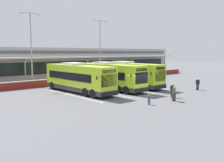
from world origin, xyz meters
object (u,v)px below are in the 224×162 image
at_px(pedestrian_in_dark_coat, 198,84).
at_px(lamp_post_west, 31,44).
at_px(coach_bus_centre, 127,75).
at_px(lamp_post_centre, 100,46).
at_px(pedestrian_with_handbag, 172,90).
at_px(coach_bus_left_centre, 109,77).
at_px(coach_bus_leftmost, 78,79).
at_px(pedestrian_child, 149,99).
at_px(pedestrian_near_bin, 174,93).

xyz_separation_m(pedestrian_in_dark_coat, lamp_post_west, (-15.22, 18.71, 5.42)).
xyz_separation_m(coach_bus_centre, lamp_post_centre, (2.57, 9.73, 4.50)).
distance_m(pedestrian_with_handbag, pedestrian_in_dark_coat, 7.43).
relative_size(coach_bus_centre, lamp_post_centre, 1.11).
bearing_deg(coach_bus_centre, pedestrian_in_dark_coat, -61.69).
distance_m(pedestrian_with_handbag, lamp_post_west, 21.91).
height_order(coach_bus_left_centre, pedestrian_in_dark_coat, coach_bus_left_centre).
distance_m(coach_bus_leftmost, coach_bus_left_centre, 4.63).
xyz_separation_m(pedestrian_with_handbag, pedestrian_in_dark_coat, (7.36, 1.01, 0.02)).
height_order(pedestrian_with_handbag, pedestrian_child, pedestrian_with_handbag).
relative_size(pedestrian_child, lamp_post_west, 0.09).
bearing_deg(pedestrian_with_handbag, pedestrian_child, -172.16).
xyz_separation_m(lamp_post_west, lamp_post_centre, (13.05, -0.18, 0.00)).
distance_m(coach_bus_left_centre, pedestrian_near_bin, 10.91).
relative_size(pedestrian_near_bin, lamp_post_centre, 0.15).
distance_m(coach_bus_leftmost, lamp_post_centre, 15.17).
height_order(pedestrian_child, lamp_post_centre, lamp_post_centre).
height_order(pedestrian_in_dark_coat, pedestrian_child, pedestrian_in_dark_coat).
bearing_deg(coach_bus_left_centre, pedestrian_near_bin, -91.49).
bearing_deg(lamp_post_west, coach_bus_leftmost, -78.37).
xyz_separation_m(pedestrian_in_dark_coat, lamp_post_centre, (-2.16, 18.53, 5.42)).
bearing_deg(coach_bus_left_centre, coach_bus_centre, 3.41).
relative_size(pedestrian_in_dark_coat, pedestrian_child, 1.61).
bearing_deg(lamp_post_west, pedestrian_child, -81.74).
xyz_separation_m(coach_bus_leftmost, lamp_post_centre, (11.10, 9.31, 4.50)).
bearing_deg(coach_bus_left_centre, pedestrian_with_handbag, -82.11).
distance_m(coach_bus_left_centre, pedestrian_with_handbag, 9.70).
distance_m(pedestrian_with_handbag, lamp_post_centre, 20.93).
xyz_separation_m(coach_bus_centre, pedestrian_in_dark_coat, (4.74, -8.80, -0.91)).
bearing_deg(lamp_post_centre, pedestrian_in_dark_coat, -83.34).
height_order(pedestrian_with_handbag, pedestrian_in_dark_coat, same).
distance_m(coach_bus_centre, pedestrian_in_dark_coat, 10.03).
bearing_deg(coach_bus_leftmost, pedestrian_near_bin, -69.54).
bearing_deg(pedestrian_child, coach_bus_left_centre, 70.75).
height_order(pedestrian_with_handbag, lamp_post_centre, lamp_post_centre).
distance_m(pedestrian_child, lamp_post_centre, 23.31).
distance_m(coach_bus_leftmost, pedestrian_child, 11.02).
bearing_deg(pedestrian_near_bin, lamp_post_centre, 71.92).
xyz_separation_m(coach_bus_leftmost, pedestrian_near_bin, (4.30, -11.52, -0.91)).
bearing_deg(lamp_post_west, lamp_post_centre, -0.79).
height_order(pedestrian_in_dark_coat, lamp_post_west, lamp_post_west).
bearing_deg(lamp_post_centre, pedestrian_child, -116.54).
bearing_deg(pedestrian_in_dark_coat, coach_bus_left_centre, 135.40).
bearing_deg(coach_bus_centre, pedestrian_near_bin, -110.84).
bearing_deg(pedestrian_in_dark_coat, pedestrian_near_bin, -165.59).
distance_m(coach_bus_centre, pedestrian_child, 12.96).
bearing_deg(lamp_post_west, coach_bus_left_centre, -57.22).
bearing_deg(pedestrian_with_handbag, lamp_post_centre, 75.12).
relative_size(lamp_post_west, lamp_post_centre, 1.00).
bearing_deg(coach_bus_leftmost, coach_bus_left_centre, -8.16).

